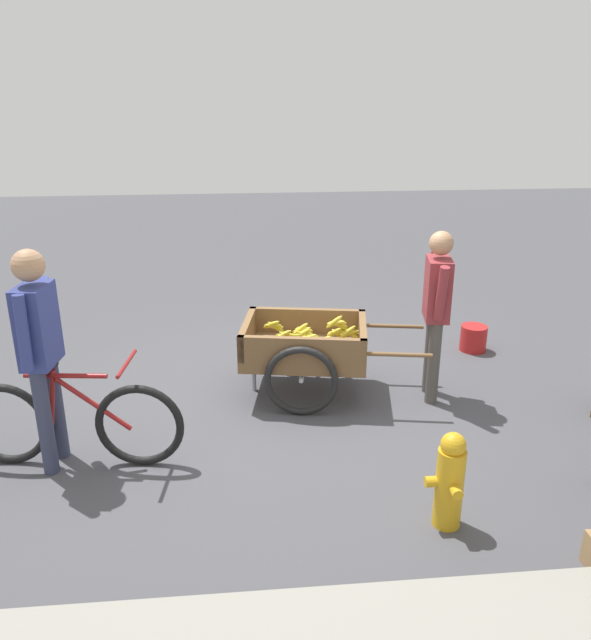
# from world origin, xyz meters

# --- Properties ---
(ground_plane) EXTENTS (24.00, 24.00, 0.00)m
(ground_plane) POSITION_xyz_m (0.00, 0.00, 0.00)
(ground_plane) COLOR #47474C
(fruit_cart) EXTENTS (1.76, 1.06, 0.74)m
(fruit_cart) POSITION_xyz_m (-0.16, -0.15, 0.44)
(fruit_cart) COLOR brown
(fruit_cart) RESTS_ON ground
(vendor_person) EXTENTS (0.26, 0.59, 1.54)m
(vendor_person) POSITION_xyz_m (-1.28, 0.05, 0.91)
(vendor_person) COLOR #4C4742
(vendor_person) RESTS_ON ground
(bicycle) EXTENTS (1.66, 0.46, 0.85)m
(bicycle) POSITION_xyz_m (1.68, 0.88, 0.35)
(bicycle) COLOR black
(bicycle) RESTS_ON ground
(cyclist_person) EXTENTS (0.24, 0.56, 1.66)m
(cyclist_person) POSITION_xyz_m (1.83, 0.86, 1.00)
(cyclist_person) COLOR #333851
(cyclist_person) RESTS_ON ground
(fire_hydrant) EXTENTS (0.25, 0.25, 0.67)m
(fire_hydrant) POSITION_xyz_m (-0.86, 1.83, 0.33)
(fire_hydrant) COLOR gold
(fire_hydrant) RESTS_ON ground
(plastic_bucket) EXTENTS (0.28, 0.28, 0.28)m
(plastic_bucket) POSITION_xyz_m (-2.07, -0.97, 0.14)
(plastic_bucket) COLOR #B21E1E
(plastic_bucket) RESTS_ON ground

